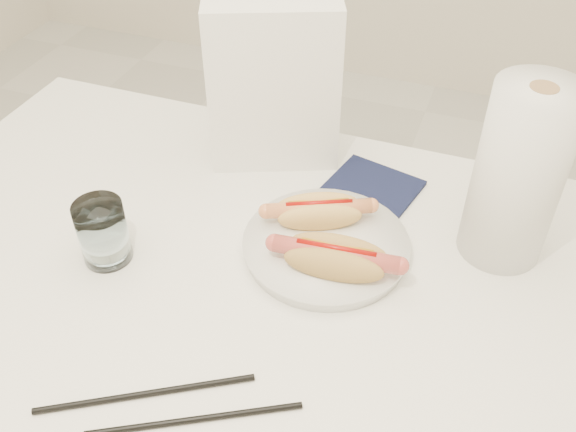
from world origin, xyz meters
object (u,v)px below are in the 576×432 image
(water_glass, at_px, (103,232))
(paper_towel_roll, at_px, (518,176))
(hotdog_left, at_px, (319,212))
(table, at_px, (256,316))
(hotdog_right, at_px, (336,258))
(plate, at_px, (326,247))
(napkin_box, at_px, (273,81))

(water_glass, xyz_separation_m, paper_towel_roll, (0.52, 0.21, 0.08))
(hotdog_left, bearing_deg, table, -133.54)
(table, bearing_deg, paper_towel_roll, 32.72)
(hotdog_right, bearing_deg, table, -157.28)
(plate, bearing_deg, paper_towel_roll, 22.41)
(table, distance_m, plate, 0.14)
(hotdog_right, distance_m, water_glass, 0.32)
(plate, xyz_separation_m, paper_towel_roll, (0.23, 0.09, 0.12))
(water_glass, bearing_deg, hotdog_right, 12.31)
(hotdog_right, bearing_deg, napkin_box, 120.89)
(plate, height_order, water_glass, water_glass)
(table, bearing_deg, water_glass, -175.50)
(napkin_box, bearing_deg, hotdog_right, -76.28)
(paper_towel_roll, bearing_deg, napkin_box, 163.81)
(napkin_box, bearing_deg, table, -96.29)
(hotdog_left, relative_size, hotdog_right, 0.87)
(table, height_order, paper_towel_roll, paper_towel_roll)
(hotdog_left, distance_m, water_glass, 0.30)
(water_glass, relative_size, paper_towel_roll, 0.36)
(table, xyz_separation_m, plate, (0.07, 0.10, 0.07))
(hotdog_left, relative_size, paper_towel_roll, 0.57)
(hotdog_left, height_order, hotdog_right, hotdog_right)
(hotdog_right, xyz_separation_m, paper_towel_roll, (0.20, 0.14, 0.09))
(table, bearing_deg, napkin_box, 106.09)
(hotdog_right, xyz_separation_m, water_glass, (-0.31, -0.07, 0.01))
(plate, distance_m, paper_towel_roll, 0.28)
(table, bearing_deg, hotdog_left, 71.36)
(paper_towel_roll, bearing_deg, hotdog_left, -167.47)
(napkin_box, distance_m, paper_towel_roll, 0.40)
(table, relative_size, paper_towel_roll, 4.60)
(table, xyz_separation_m, hotdog_right, (0.10, 0.05, 0.10))
(hotdog_right, relative_size, paper_towel_roll, 0.66)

